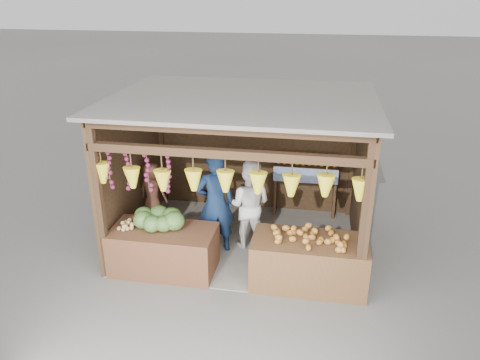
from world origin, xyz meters
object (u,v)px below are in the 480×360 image
counter_right (309,262)px  woman_standing (249,205)px  man_standing (215,203)px  vendor_seated (153,192)px  counter_left (164,250)px

counter_right → woman_standing: (-1.09, 0.99, 0.43)m
man_standing → woman_standing: bearing=-176.7°
man_standing → vendor_seated: size_ratio=1.66×
counter_left → vendor_seated: bearing=116.4°
counter_right → woman_standing: size_ratio=1.08×
vendor_seated → woman_standing: bearing=-171.6°
counter_left → counter_right: (2.32, 0.01, 0.02)m
counter_left → man_standing: man_standing is taller
man_standing → counter_right: bearing=132.5°
counter_right → woman_standing: 1.53m
counter_right → man_standing: man_standing is taller
counter_right → vendor_seated: size_ratio=1.59×
man_standing → woman_standing: size_ratio=1.13×
counter_right → vendor_seated: (-2.90, 1.15, 0.46)m
counter_left → man_standing: (0.70, 0.72, 0.55)m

